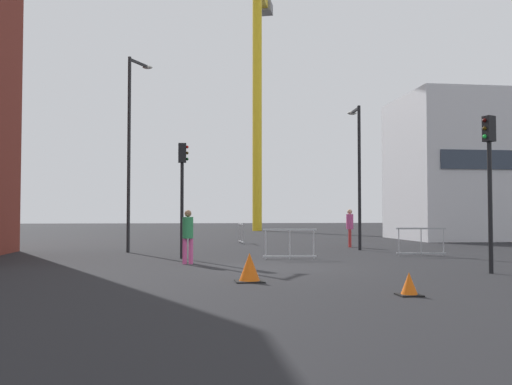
% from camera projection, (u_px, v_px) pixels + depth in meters
% --- Properties ---
extents(ground, '(160.00, 160.00, 0.00)m').
position_uv_depth(ground, '(277.00, 268.00, 16.71)').
color(ground, black).
extents(office_block, '(9.77, 7.33, 9.01)m').
position_uv_depth(office_block, '(476.00, 168.00, 35.65)').
color(office_block, silver).
rests_on(office_block, ground).
extents(construction_crane, '(6.04, 16.16, 23.89)m').
position_uv_depth(construction_crane, '(257.00, 67.00, 53.37)').
color(construction_crane, yellow).
rests_on(construction_crane, ground).
extents(streetlamp_tall, '(0.96, 1.33, 8.24)m').
position_uv_depth(streetlamp_tall, '(131.00, 140.00, 23.62)').
color(streetlamp_tall, '#232326').
rests_on(streetlamp_tall, ground).
extents(streetlamp_short, '(0.44, 1.40, 6.45)m').
position_uv_depth(streetlamp_short, '(358.00, 165.00, 25.10)').
color(streetlamp_short, black).
rests_on(streetlamp_short, ground).
extents(traffic_light_far, '(0.37, 0.25, 4.16)m').
position_uv_depth(traffic_light_far, '(182.00, 181.00, 20.18)').
color(traffic_light_far, black).
rests_on(traffic_light_far, ground).
extents(traffic_light_corner, '(0.39, 0.32, 4.28)m').
position_uv_depth(traffic_light_corner, '(489.00, 168.00, 15.19)').
color(traffic_light_corner, black).
rests_on(traffic_light_corner, ground).
extents(pedestrian_walking, '(0.34, 0.34, 1.73)m').
position_uv_depth(pedestrian_walking, '(188.00, 233.00, 17.96)').
color(pedestrian_walking, '#D14C8C').
rests_on(pedestrian_walking, ground).
extents(pedestrian_waiting, '(0.34, 0.34, 1.83)m').
position_uv_depth(pedestrian_waiting, '(350.00, 225.00, 27.03)').
color(pedestrian_waiting, red).
rests_on(pedestrian_waiting, ground).
extents(safety_barrier_mid_span, '(1.92, 0.16, 1.08)m').
position_uv_depth(safety_barrier_mid_span, '(290.00, 243.00, 19.94)').
color(safety_barrier_mid_span, '#B2B5BA').
rests_on(safety_barrier_mid_span, ground).
extents(safety_barrier_left_run, '(1.88, 0.33, 1.08)m').
position_uv_depth(safety_barrier_left_run, '(421.00, 241.00, 21.38)').
color(safety_barrier_left_run, '#9EA0A5').
rests_on(safety_barrier_left_run, ground).
extents(safety_barrier_rear, '(0.10, 2.17, 1.08)m').
position_uv_depth(safety_barrier_rear, '(241.00, 233.00, 30.48)').
color(safety_barrier_rear, '#9EA0A5').
rests_on(safety_barrier_rear, ground).
extents(traffic_cone_orange, '(0.68, 0.68, 0.68)m').
position_uv_depth(traffic_cone_orange, '(250.00, 268.00, 13.25)').
color(traffic_cone_orange, black).
rests_on(traffic_cone_orange, ground).
extents(traffic_cone_striped, '(0.46, 0.46, 0.46)m').
position_uv_depth(traffic_cone_striped, '(409.00, 285.00, 11.00)').
color(traffic_cone_striped, black).
rests_on(traffic_cone_striped, ground).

